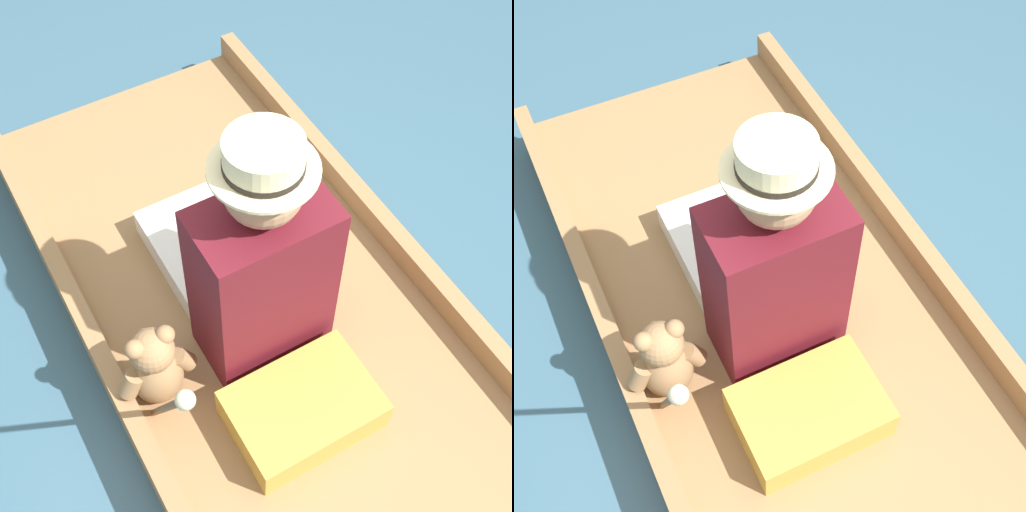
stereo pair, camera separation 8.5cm
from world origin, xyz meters
TOP-DOWN VIEW (x-y plane):
  - ground_plane at (0.00, 0.00)m, footprint 16.00×16.00m
  - punt_boat at (0.00, 0.00)m, footprint 1.17×2.82m
  - seat_cushion at (-0.09, -0.27)m, footprint 0.44×0.31m
  - seated_person at (-0.06, 0.12)m, footprint 0.40×0.77m
  - teddy_bear at (-0.43, 0.03)m, footprint 0.26×0.15m
  - wine_glass at (0.34, 0.48)m, footprint 0.09×0.09m
  - walking_cane at (-0.48, -0.24)m, footprint 0.04×0.39m

SIDE VIEW (x-z plane):
  - ground_plane at x=0.00m, z-range 0.00..0.00m
  - punt_boat at x=0.00m, z-range -0.04..0.20m
  - seat_cushion at x=-0.09m, z-range 0.14..0.27m
  - wine_glass at x=0.34m, z-range 0.15..0.37m
  - teddy_bear at x=-0.43m, z-range 0.12..0.50m
  - seated_person at x=-0.06m, z-range 0.02..0.95m
  - walking_cane at x=-0.48m, z-range 0.20..1.01m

